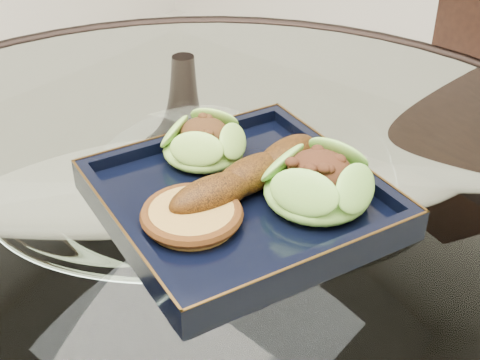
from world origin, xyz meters
The scene contains 7 objects.
dining_table centered at (0.00, 0.00, 0.60)m, with size 1.13×1.13×0.77m.
dining_chair centered at (0.13, 0.49, 0.51)m, with size 0.49×0.49×0.92m.
navy_plate centered at (0.06, 0.01, 0.77)m, with size 0.27×0.27×0.02m, color black.
lettuce_wrap_left centered at (-0.02, 0.04, 0.80)m, with size 0.09×0.09×0.03m, color #79B033.
lettuce_wrap_right centered at (0.13, 0.05, 0.80)m, with size 0.11×0.11×0.04m, color #5EA22F.
roasted_plantain centered at (0.06, 0.02, 0.80)m, with size 0.19×0.04×0.04m, color #562C09.
crumb_patty centered at (0.05, -0.06, 0.79)m, with size 0.09×0.09×0.02m, color #B98A3D.
Camera 1 is at (0.42, -0.44, 1.18)m, focal length 50.00 mm.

